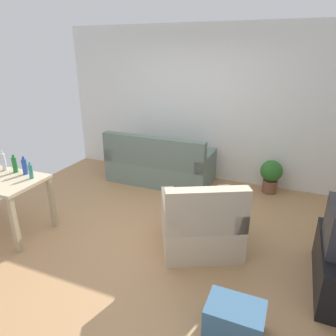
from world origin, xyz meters
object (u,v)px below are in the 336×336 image
at_px(couch, 159,166).
at_px(bottle_blue, 25,166).
at_px(armchair, 201,225).
at_px(bottle_clear, 4,162).
at_px(bottle_green, 15,165).
at_px(potted_plant, 271,174).
at_px(storage_box, 235,320).
at_px(bottle_tall, 31,171).

xyz_separation_m(couch, bottle_blue, (-0.99, -2.03, 0.56)).
distance_m(couch, armchair, 2.09).
bearing_deg(armchair, bottle_clear, -18.82).
height_order(couch, bottle_green, bottle_green).
relative_size(potted_plant, armchair, 0.48).
bearing_deg(bottle_green, bottle_blue, -0.08).
bearing_deg(couch, bottle_green, 60.20).
bearing_deg(storage_box, armchair, 120.36).
bearing_deg(potted_plant, armchair, -107.53).
relative_size(bottle_blue, bottle_tall, 1.12).
distance_m(couch, bottle_clear, 2.51).
bearing_deg(bottle_clear, storage_box, -11.78).
distance_m(couch, storage_box, 3.32).
relative_size(armchair, bottle_green, 4.87).
relative_size(couch, storage_box, 3.87).
bearing_deg(storage_box, bottle_blue, 166.78).
distance_m(potted_plant, storage_box, 3.03).
bearing_deg(bottle_blue, storage_box, -13.22).
relative_size(storage_box, bottle_blue, 1.97).
distance_m(couch, potted_plant, 1.94).
distance_m(storage_box, bottle_tall, 2.88).
relative_size(armchair, bottle_blue, 4.86).
distance_m(potted_plant, bottle_clear, 4.05).
relative_size(armchair, storage_box, 2.47).
relative_size(couch, bottle_green, 7.65).
bearing_deg(bottle_blue, couch, 64.03).
relative_size(bottle_clear, bottle_green, 1.11).
xyz_separation_m(couch, bottle_tall, (-0.81, -2.10, 0.55)).
bearing_deg(bottle_blue, armchair, 9.51).
height_order(potted_plant, bottle_clear, bottle_clear).
relative_size(potted_plant, bottle_blue, 2.34).
relative_size(couch, bottle_tall, 8.54).
bearing_deg(bottle_blue, bottle_clear, -179.96).
relative_size(storage_box, bottle_clear, 1.78).
bearing_deg(bottle_green, bottle_clear, -179.86).
xyz_separation_m(storage_box, bottle_green, (-3.08, 0.68, 0.72)).
bearing_deg(potted_plant, couch, -170.70).
height_order(bottle_clear, bottle_tall, bottle_clear).
relative_size(storage_box, bottle_tall, 2.20).
height_order(couch, potted_plant, couch).
bearing_deg(couch, bottle_blue, 64.03).
height_order(couch, bottle_blue, bottle_blue).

